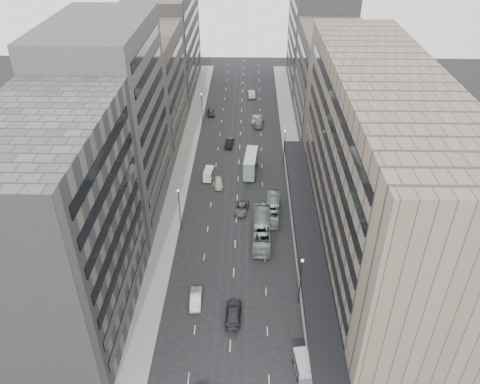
# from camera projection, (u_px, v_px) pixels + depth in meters

# --- Properties ---
(ground) EXTENTS (220.00, 220.00, 0.00)m
(ground) POSITION_uv_depth(u_px,v_px,m) (234.00, 277.00, 72.95)
(ground) COLOR black
(ground) RESTS_ON ground
(sidewalk_right) EXTENTS (4.00, 125.00, 0.15)m
(sidewalk_right) POSITION_uv_depth(u_px,v_px,m) (293.00, 159.00, 103.92)
(sidewalk_right) COLOR gray
(sidewalk_right) RESTS_ON ground
(sidewalk_left) EXTENTS (4.00, 125.00, 0.15)m
(sidewalk_left) POSITION_uv_depth(u_px,v_px,m) (186.00, 158.00, 104.36)
(sidewalk_left) COLOR gray
(sidewalk_left) RESTS_ON ground
(department_store) EXTENTS (19.20, 60.00, 30.00)m
(department_store) POSITION_uv_depth(u_px,v_px,m) (376.00, 170.00, 70.95)
(department_store) COLOR gray
(department_store) RESTS_ON ground
(building_right_mid) EXTENTS (15.00, 28.00, 24.00)m
(building_right_mid) POSITION_uv_depth(u_px,v_px,m) (332.00, 84.00, 109.23)
(building_right_mid) COLOR #4A4540
(building_right_mid) RESTS_ON ground
(building_right_far) EXTENTS (15.00, 32.00, 28.00)m
(building_right_far) POSITION_uv_depth(u_px,v_px,m) (318.00, 40.00, 133.11)
(building_right_far) COLOR #67615C
(building_right_far) RESTS_ON ground
(building_left_a) EXTENTS (15.00, 28.00, 30.00)m
(building_left_a) POSITION_uv_depth(u_px,v_px,m) (59.00, 231.00, 58.39)
(building_left_a) COLOR #67615C
(building_left_a) RESTS_ON ground
(building_left_b) EXTENTS (15.00, 26.00, 34.00)m
(building_left_b) POSITION_uv_depth(u_px,v_px,m) (111.00, 124.00, 79.77)
(building_left_b) COLOR #4A4540
(building_left_b) RESTS_ON ground
(building_left_c) EXTENTS (15.00, 28.00, 25.00)m
(building_left_c) POSITION_uv_depth(u_px,v_px,m) (144.00, 90.00, 104.75)
(building_left_c) COLOR #665C4F
(building_left_c) RESTS_ON ground
(building_left_d) EXTENTS (15.00, 38.00, 28.00)m
(building_left_d) POSITION_uv_depth(u_px,v_px,m) (166.00, 42.00, 131.41)
(building_left_d) COLOR #67615C
(building_left_d) RESTS_ON ground
(lamp_right_near) EXTENTS (0.44, 0.44, 8.32)m
(lamp_right_near) POSITION_uv_depth(u_px,v_px,m) (301.00, 276.00, 65.72)
(lamp_right_near) COLOR #262628
(lamp_right_near) RESTS_ON ground
(lamp_right_far) EXTENTS (0.44, 0.44, 8.32)m
(lamp_right_far) POSITION_uv_depth(u_px,v_px,m) (285.00, 144.00, 99.04)
(lamp_right_far) COLOR #262628
(lamp_right_far) RESTS_ON ground
(lamp_left_near) EXTENTS (0.44, 0.44, 8.32)m
(lamp_left_near) POSITION_uv_depth(u_px,v_px,m) (179.00, 205.00, 80.24)
(lamp_left_near) COLOR #262628
(lamp_left_near) RESTS_ON ground
(lamp_left_far) EXTENTS (0.44, 0.44, 8.32)m
(lamp_left_far) POSITION_uv_depth(u_px,v_px,m) (202.00, 105.00, 116.06)
(lamp_left_far) COLOR #262628
(lamp_left_far) RESTS_ON ground
(bus_near) EXTENTS (3.16, 12.27, 3.40)m
(bus_near) POSITION_uv_depth(u_px,v_px,m) (262.00, 230.00, 80.14)
(bus_near) COLOR gray
(bus_near) RESTS_ON ground
(bus_far) EXTENTS (3.14, 10.15, 2.78)m
(bus_far) POSITION_uv_depth(u_px,v_px,m) (273.00, 209.00, 85.79)
(bus_far) COLOR #949F96
(bus_far) RESTS_ON ground
(double_decker) EXTENTS (3.18, 8.45, 4.52)m
(double_decker) POSITION_uv_depth(u_px,v_px,m) (251.00, 163.00, 97.57)
(double_decker) COLOR gray
(double_decker) RESTS_ON ground
(vw_microbus) EXTENTS (2.29, 4.29, 2.22)m
(vw_microbus) POSITION_uv_depth(u_px,v_px,m) (303.00, 365.00, 58.19)
(vw_microbus) COLOR slate
(vw_microbus) RESTS_ON ground
(panel_van) EXTENTS (2.19, 3.89, 2.34)m
(panel_van) POSITION_uv_depth(u_px,v_px,m) (209.00, 174.00, 96.23)
(panel_van) COLOR silver
(panel_van) RESTS_ON ground
(sedan_1) EXTENTS (1.79, 4.66, 1.51)m
(sedan_1) POSITION_uv_depth(u_px,v_px,m) (196.00, 299.00, 68.08)
(sedan_1) COLOR #B9BAB5
(sedan_1) RESTS_ON ground
(sedan_2) EXTENTS (2.95, 5.27, 1.39)m
(sedan_2) POSITION_uv_depth(u_px,v_px,m) (242.00, 208.00, 87.18)
(sedan_2) COLOR #515153
(sedan_2) RESTS_ON ground
(sedan_3) EXTENTS (2.42, 5.66, 1.63)m
(sedan_3) POSITION_uv_depth(u_px,v_px,m) (233.00, 313.00, 65.78)
(sedan_3) COLOR #28282B
(sedan_3) RESTS_ON ground
(sedan_4) EXTENTS (2.21, 4.50, 1.48)m
(sedan_4) POSITION_uv_depth(u_px,v_px,m) (219.00, 183.00, 94.46)
(sedan_4) COLOR beige
(sedan_4) RESTS_ON ground
(sedan_5) EXTENTS (2.05, 4.83, 1.55)m
(sedan_5) POSITION_uv_depth(u_px,v_px,m) (229.00, 143.00, 108.84)
(sedan_5) COLOR black
(sedan_5) RESTS_ON ground
(sedan_6) EXTENTS (2.72, 5.57, 1.52)m
(sedan_6) POSITION_uv_depth(u_px,v_px,m) (257.00, 119.00, 120.00)
(sedan_6) COLOR silver
(sedan_6) RESTS_ON ground
(sedan_7) EXTENTS (2.85, 5.74, 1.60)m
(sedan_7) POSITION_uv_depth(u_px,v_px,m) (259.00, 123.00, 117.84)
(sedan_7) COLOR slate
(sedan_7) RESTS_ON ground
(sedan_8) EXTENTS (2.40, 4.71, 1.54)m
(sedan_8) POSITION_uv_depth(u_px,v_px,m) (211.00, 112.00, 123.29)
(sedan_8) COLOR #242426
(sedan_8) RESTS_ON ground
(sedan_9) EXTENTS (2.22, 5.34, 1.72)m
(sedan_9) POSITION_uv_depth(u_px,v_px,m) (251.00, 94.00, 133.97)
(sedan_9) COLOR #C1B2A0
(sedan_9) RESTS_ON ground
(pedestrian) EXTENTS (0.78, 0.65, 1.84)m
(pedestrian) POSITION_uv_depth(u_px,v_px,m) (334.00, 377.00, 57.03)
(pedestrian) COLOR black
(pedestrian) RESTS_ON sidewalk_right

